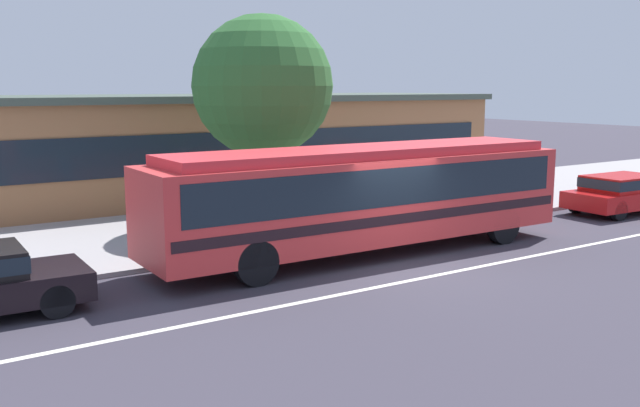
% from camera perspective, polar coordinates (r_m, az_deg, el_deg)
% --- Properties ---
extents(ground_plane, '(120.00, 120.00, 0.00)m').
position_cam_1_polar(ground_plane, '(16.81, 7.32, -5.24)').
color(ground_plane, '#393440').
extents(sidewalk_slab, '(60.00, 8.00, 0.12)m').
position_cam_1_polar(sidewalk_slab, '(22.51, -4.66, -1.28)').
color(sidewalk_slab, '#9A9496').
rests_on(sidewalk_slab, ground_plane).
extents(lane_stripe_center, '(56.00, 0.16, 0.01)m').
position_cam_1_polar(lane_stripe_center, '(16.24, 9.19, -5.80)').
color(lane_stripe_center, silver).
rests_on(lane_stripe_center, ground_plane).
extents(transit_bus, '(11.54, 2.64, 2.75)m').
position_cam_1_polar(transit_bus, '(17.83, 3.70, 0.92)').
color(transit_bus, red).
rests_on(transit_bus, ground_plane).
extents(sedan_far_ahead, '(4.47, 2.04, 1.29)m').
position_cam_1_polar(sedan_far_ahead, '(25.94, 23.38, 0.89)').
color(sedan_far_ahead, red).
rests_on(sedan_far_ahead, ground_plane).
extents(pedestrian_waiting_near_sign, '(0.43, 0.43, 1.67)m').
position_cam_1_polar(pedestrian_waiting_near_sign, '(20.28, 1.96, 0.54)').
color(pedestrian_waiting_near_sign, navy).
rests_on(pedestrian_waiting_near_sign, sidewalk_slab).
extents(pedestrian_walking_along_curb, '(0.39, 0.39, 1.68)m').
position_cam_1_polar(pedestrian_walking_along_curb, '(18.30, -11.51, -0.62)').
color(pedestrian_walking_along_curb, '#282251').
rests_on(pedestrian_walking_along_curb, sidewalk_slab).
extents(bus_stop_sign, '(0.10, 0.44, 2.41)m').
position_cam_1_polar(bus_stop_sign, '(21.21, 7.64, 2.41)').
color(bus_stop_sign, gray).
rests_on(bus_stop_sign, sidewalk_slab).
extents(street_tree_near_stop, '(4.22, 4.22, 6.25)m').
position_cam_1_polar(street_tree_near_stop, '(21.27, -4.67, 9.43)').
color(street_tree_near_stop, brown).
rests_on(street_tree_near_stop, sidewalk_slab).
extents(station_building, '(21.84, 7.69, 3.91)m').
position_cam_1_polar(station_building, '(29.03, -7.06, 4.90)').
color(station_building, '#966641').
rests_on(station_building, ground_plane).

